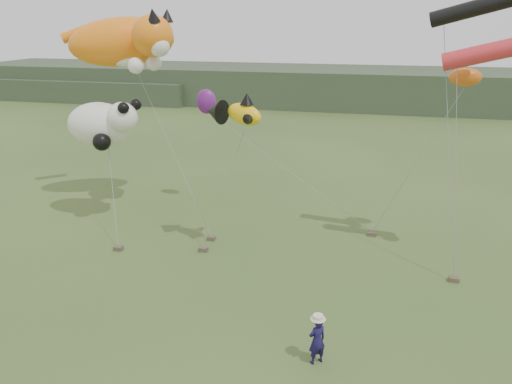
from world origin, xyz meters
TOP-DOWN VIEW (x-y plane):
  - ground at (0.00, 0.00)m, footprint 120.00×120.00m
  - headland at (-3.11, 44.69)m, footprint 90.00×13.00m
  - festival_attendant at (2.31, -1.41)m, footprint 0.63×0.61m
  - sandbag_anchors at (-0.54, 5.38)m, footprint 13.82×4.31m
  - cat_kite at (-8.18, 9.17)m, footprint 6.70×4.31m
  - fish_kite at (-1.90, 5.06)m, footprint 2.67×1.74m
  - tube_kites at (7.33, 6.48)m, footprint 4.23×2.18m
  - panda_kite at (-8.74, 7.11)m, footprint 3.63×2.35m
  - misc_kites at (0.38, 9.14)m, footprint 12.60×3.03m

SIDE VIEW (x-z plane):
  - ground at x=0.00m, z-range 0.00..0.00m
  - sandbag_anchors at x=-0.54m, z-range 0.00..0.18m
  - festival_attendant at x=2.31m, z-range 0.00..1.46m
  - headland at x=-3.11m, z-range -0.08..3.92m
  - panda_kite at x=-8.74m, z-range 3.56..5.82m
  - fish_kite at x=-1.90m, z-range 5.21..6.52m
  - misc_kites at x=0.38m, z-range 4.83..7.51m
  - cat_kite at x=-8.18m, z-range 6.81..9.71m
  - tube_kites at x=7.33m, z-range 7.40..10.27m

